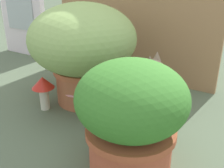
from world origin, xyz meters
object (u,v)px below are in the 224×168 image
Objects in this scene: mushroom_ornament_red at (43,86)px; cat at (132,90)px; leafy_planter at (131,114)px; mushroom_ornament_pink at (76,90)px; grass_planter at (83,46)px.

cat is at bearing 22.70° from mushroom_ornament_red.
cat is 0.40m from mushroom_ornament_red.
leafy_planter is 0.48m from mushroom_ornament_pink.
cat is (0.26, -0.01, -0.16)m from grass_planter.
mushroom_ornament_red is (-0.52, 0.16, -0.09)m from leafy_planter.
mushroom_ornament_pink is at bearing 149.06° from leafy_planter.
grass_planter is at bearing 141.51° from leafy_planter.
mushroom_ornament_pink is (0.01, -0.09, -0.19)m from grass_planter.
cat is (-0.15, 0.32, -0.09)m from leafy_planter.
mushroom_ornament_red is at bearing 162.86° from leafy_planter.
mushroom_ornament_pink is 0.83× the size of mushroom_ornament_red.
grass_planter is at bearing 97.76° from mushroom_ornament_pink.
mushroom_ornament_red is (-0.11, -0.17, -0.16)m from grass_planter.
leafy_planter is at bearing -30.94° from mushroom_ornament_pink.
grass_planter is 1.30× the size of leafy_planter.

